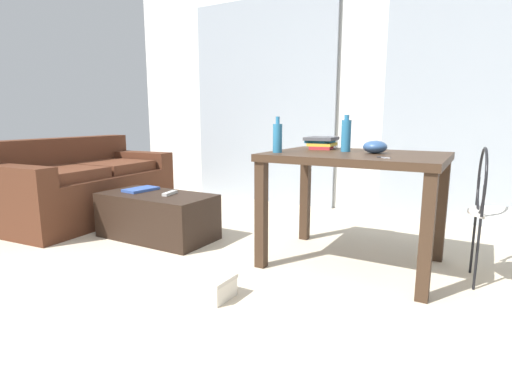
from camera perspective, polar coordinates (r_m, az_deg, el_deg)
name	(u,v)px	position (r m, az deg, el deg)	size (l,w,h in m)	color
ground_plane	(276,264)	(2.88, 2.90, -10.23)	(7.54, 7.54, 0.00)	beige
wall_back	(362,90)	(4.55, 14.90, 13.94)	(6.17, 0.10, 2.63)	silver
curtains	(359,101)	(4.46, 14.52, 12.42)	(4.21, 0.03, 2.38)	#99A3AD
couch	(84,187)	(4.44, -23.38, 0.64)	(1.03, 1.78, 0.81)	#4C2819
coffee_table	(157,216)	(3.53, -13.89, -3.33)	(0.99, 0.51, 0.38)	black
craft_table	(355,170)	(2.81, 13.97, 3.08)	(1.15, 0.85, 0.79)	#382619
wire_chair	(494,201)	(2.82, 30.83, -1.13)	(0.42, 0.43, 0.85)	silver
bottle_near	(278,138)	(2.75, 3.08, 7.75)	(0.06, 0.06, 0.24)	teal
bottle_far	(346,135)	(2.89, 12.72, 7.90)	(0.07, 0.07, 0.26)	teal
bowl	(375,147)	(2.81, 16.62, 6.18)	(0.16, 0.16, 0.09)	#2D4C7A
book_stack	(321,142)	(3.14, 9.31, 7.00)	(0.23, 0.28, 0.09)	red
scissors	(382,157)	(2.52, 17.53, 4.74)	(0.09, 0.08, 0.00)	#9EA0A5
tv_remote_primary	(170,193)	(3.43, -12.18, -0.17)	(0.05, 0.18, 0.02)	#B7B7B2
magazine	(141,189)	(3.68, -16.10, 0.36)	(0.17, 0.29, 0.02)	#33519E
shoebox	(203,284)	(2.41, -7.64, -12.86)	(0.36, 0.21, 0.13)	beige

